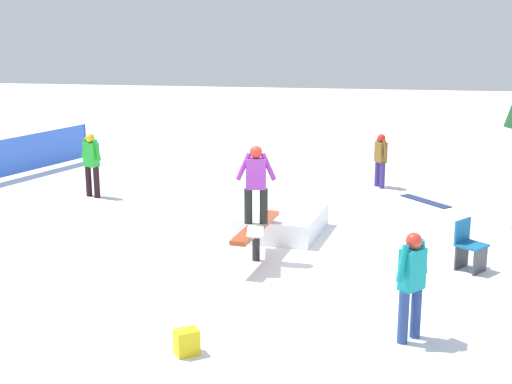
{
  "coord_description": "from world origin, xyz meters",
  "views": [
    {
      "loc": [
        11.94,
        1.88,
        4.31
      ],
      "look_at": [
        0.0,
        0.0,
        1.26
      ],
      "focal_mm": 50.0,
      "sensor_mm": 36.0,
      "label": 1
    }
  ],
  "objects_px": {
    "rail_feature": "(256,231)",
    "bystander_green": "(91,161)",
    "main_rider_on_rail": "(256,186)",
    "bystander_brown": "(381,158)",
    "folding_chair": "(469,247)",
    "backpack_on_snow": "(187,342)",
    "bystander_teal": "(412,281)",
    "loose_snowboard_navy": "(425,201)"
  },
  "relations": [
    {
      "from": "main_rider_on_rail",
      "to": "backpack_on_snow",
      "type": "height_order",
      "value": "main_rider_on_rail"
    },
    {
      "from": "folding_chair",
      "to": "bystander_green",
      "type": "bearing_deg",
      "value": 104.85
    },
    {
      "from": "bystander_brown",
      "to": "main_rider_on_rail",
      "type": "bearing_deg",
      "value": 128.47
    },
    {
      "from": "rail_feature",
      "to": "backpack_on_snow",
      "type": "distance_m",
      "value": 3.75
    },
    {
      "from": "bystander_brown",
      "to": "backpack_on_snow",
      "type": "xyz_separation_m",
      "value": [
        9.65,
        -2.57,
        -0.6
      ]
    },
    {
      "from": "bystander_brown",
      "to": "bystander_teal",
      "type": "distance_m",
      "value": 8.78
    },
    {
      "from": "loose_snowboard_navy",
      "to": "backpack_on_snow",
      "type": "xyz_separation_m",
      "value": [
        8.37,
        -3.62,
        0.16
      ]
    },
    {
      "from": "folding_chair",
      "to": "main_rider_on_rail",
      "type": "bearing_deg",
      "value": 130.78
    },
    {
      "from": "folding_chair",
      "to": "loose_snowboard_navy",
      "type": "bearing_deg",
      "value": 44.29
    },
    {
      "from": "main_rider_on_rail",
      "to": "folding_chair",
      "type": "xyz_separation_m",
      "value": [
        -0.08,
        3.68,
        -0.95
      ]
    },
    {
      "from": "rail_feature",
      "to": "bystander_green",
      "type": "height_order",
      "value": "bystander_green"
    },
    {
      "from": "rail_feature",
      "to": "folding_chair",
      "type": "relative_size",
      "value": 2.32
    },
    {
      "from": "rail_feature",
      "to": "main_rider_on_rail",
      "type": "bearing_deg",
      "value": 0.0
    },
    {
      "from": "rail_feature",
      "to": "bystander_brown",
      "type": "bearing_deg",
      "value": 168.26
    },
    {
      "from": "bystander_teal",
      "to": "loose_snowboard_navy",
      "type": "height_order",
      "value": "bystander_teal"
    },
    {
      "from": "loose_snowboard_navy",
      "to": "backpack_on_snow",
      "type": "relative_size",
      "value": 4.15
    },
    {
      "from": "backpack_on_snow",
      "to": "bystander_teal",
      "type": "bearing_deg",
      "value": 161.29
    },
    {
      "from": "rail_feature",
      "to": "bystander_green",
      "type": "relative_size",
      "value": 1.32
    },
    {
      "from": "bystander_green",
      "to": "main_rider_on_rail",
      "type": "bearing_deg",
      "value": 164.07
    },
    {
      "from": "backpack_on_snow",
      "to": "loose_snowboard_navy",
      "type": "bearing_deg",
      "value": -149.09
    },
    {
      "from": "rail_feature",
      "to": "folding_chair",
      "type": "xyz_separation_m",
      "value": [
        -0.08,
        3.68,
        -0.14
      ]
    },
    {
      "from": "rail_feature",
      "to": "loose_snowboard_navy",
      "type": "distance_m",
      "value": 5.73
    },
    {
      "from": "bystander_teal",
      "to": "loose_snowboard_navy",
      "type": "distance_m",
      "value": 7.58
    },
    {
      "from": "backpack_on_snow",
      "to": "bystander_green",
      "type": "bearing_deg",
      "value": -96.36
    },
    {
      "from": "bystander_teal",
      "to": "folding_chair",
      "type": "xyz_separation_m",
      "value": [
        -2.92,
        1.14,
        -0.44
      ]
    },
    {
      "from": "bystander_green",
      "to": "loose_snowboard_navy",
      "type": "distance_m",
      "value": 7.97
    },
    {
      "from": "main_rider_on_rail",
      "to": "bystander_teal",
      "type": "bearing_deg",
      "value": 34.78
    },
    {
      "from": "backpack_on_snow",
      "to": "bystander_brown",
      "type": "bearing_deg",
      "value": -140.58
    },
    {
      "from": "folding_chair",
      "to": "backpack_on_snow",
      "type": "distance_m",
      "value": 5.53
    },
    {
      "from": "bystander_teal",
      "to": "loose_snowboard_navy",
      "type": "xyz_separation_m",
      "value": [
        -7.49,
        0.75,
        -0.84
      ]
    },
    {
      "from": "bystander_teal",
      "to": "folding_chair",
      "type": "height_order",
      "value": "bystander_teal"
    },
    {
      "from": "main_rider_on_rail",
      "to": "loose_snowboard_navy",
      "type": "relative_size",
      "value": 1.11
    },
    {
      "from": "bystander_brown",
      "to": "bystander_teal",
      "type": "bearing_deg",
      "value": 151.14
    },
    {
      "from": "main_rider_on_rail",
      "to": "bystander_brown",
      "type": "height_order",
      "value": "main_rider_on_rail"
    },
    {
      "from": "bystander_teal",
      "to": "folding_chair",
      "type": "distance_m",
      "value": 3.17
    },
    {
      "from": "bystander_brown",
      "to": "folding_chair",
      "type": "height_order",
      "value": "bystander_brown"
    },
    {
      "from": "rail_feature",
      "to": "main_rider_on_rail",
      "type": "xyz_separation_m",
      "value": [
        0.0,
        0.0,
        0.81
      ]
    },
    {
      "from": "main_rider_on_rail",
      "to": "bystander_brown",
      "type": "xyz_separation_m",
      "value": [
        -5.93,
        2.24,
        -0.6
      ]
    },
    {
      "from": "rail_feature",
      "to": "bystander_green",
      "type": "distance_m",
      "value": 6.01
    },
    {
      "from": "bystander_teal",
      "to": "rail_feature",
      "type": "bearing_deg",
      "value": -96.57
    },
    {
      "from": "main_rider_on_rail",
      "to": "bystander_brown",
      "type": "bearing_deg",
      "value": 152.21
    },
    {
      "from": "main_rider_on_rail",
      "to": "bystander_green",
      "type": "bearing_deg",
      "value": -137.27
    }
  ]
}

